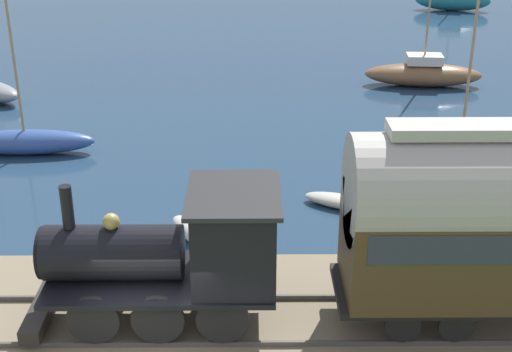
# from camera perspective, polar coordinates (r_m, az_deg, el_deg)

# --- Properties ---
(harbor_water) EXTENTS (80.00, 80.00, 0.01)m
(harbor_water) POSITION_cam_1_polar(r_m,az_deg,el_deg) (57.44, -2.55, 13.67)
(harbor_water) COLOR navy
(harbor_water) RESTS_ON ground
(rail_embankment) EXTENTS (5.98, 56.00, 0.68)m
(rail_embankment) POSITION_cam_1_polar(r_m,az_deg,el_deg) (16.51, -7.57, -12.30)
(rail_embankment) COLOR #84755B
(rail_embankment) RESTS_ON ground
(steam_locomotive) EXTENTS (2.36, 5.48, 3.22)m
(steam_locomotive) POSITION_cam_1_polar(r_m,az_deg,el_deg) (15.31, -6.00, -5.87)
(steam_locomotive) COLOR black
(steam_locomotive) RESTS_ON rail_embankment
(sailboat_red) EXTENTS (2.57, 5.85, 7.27)m
(sailboat_red) POSITION_cam_1_polar(r_m,az_deg,el_deg) (26.37, 15.96, 1.64)
(sailboat_red) COLOR #B72D23
(sailboat_red) RESTS_ON harbor_water
(sailboat_brown) EXTENTS (2.24, 5.75, 7.29)m
(sailboat_brown) POSITION_cam_1_polar(r_m,az_deg,el_deg) (35.92, 13.23, 8.01)
(sailboat_brown) COLOR brown
(sailboat_brown) RESTS_ON harbor_water
(sailboat_blue) EXTENTS (1.31, 5.18, 7.80)m
(sailboat_blue) POSITION_cam_1_polar(r_m,az_deg,el_deg) (27.83, -17.98, 2.70)
(sailboat_blue) COLOR #335199
(sailboat_blue) RESTS_ON harbor_water
(sailboat_teal) EXTENTS (2.59, 5.60, 7.30)m
(sailboat_teal) POSITION_cam_1_polar(r_m,az_deg,el_deg) (56.04, 15.46, 13.45)
(sailboat_teal) COLOR #1E707A
(sailboat_teal) RESTS_ON harbor_water
(rowboat_off_pier) EXTENTS (2.29, 1.88, 0.49)m
(rowboat_off_pier) POSITION_cam_1_polar(r_m,az_deg,el_deg) (20.54, -4.92, -4.51)
(rowboat_off_pier) COLOR beige
(rowboat_off_pier) RESTS_ON harbor_water
(rowboat_far_out) EXTENTS (1.81, 2.69, 0.38)m
(rowboat_far_out) POSITION_cam_1_polar(r_m,az_deg,el_deg) (22.56, 7.06, -2.06)
(rowboat_far_out) COLOR #B7B2A3
(rowboat_far_out) RESTS_ON harbor_water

